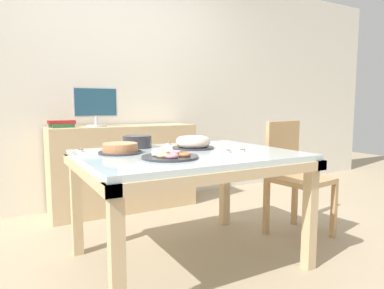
{
  "coord_description": "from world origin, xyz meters",
  "views": [
    {
      "loc": [
        -1.08,
        -1.99,
        1.07
      ],
      "look_at": [
        -0.01,
        -0.08,
        0.82
      ],
      "focal_mm": 32.0,
      "sensor_mm": 36.0,
      "label": 1
    }
  ],
  "objects": [
    {
      "name": "dining_table",
      "position": [
        0.0,
        0.0,
        0.67
      ],
      "size": [
        1.41,
        1.1,
        0.76
      ],
      "color": "silver",
      "rests_on": "ground"
    },
    {
      "name": "plate_stack",
      "position": [
        -0.21,
        0.39,
        0.81
      ],
      "size": [
        0.21,
        0.21,
        0.09
      ],
      "color": "#333338",
      "rests_on": "dining_table"
    },
    {
      "name": "tealight_centre",
      "position": [
        0.07,
        0.44,
        0.77
      ],
      "size": [
        0.04,
        0.04,
        0.04
      ],
      "color": "silver",
      "rests_on": "dining_table"
    },
    {
      "name": "tealight_right_edge",
      "position": [
        0.22,
        -0.15,
        0.77
      ],
      "size": [
        0.04,
        0.04,
        0.04
      ],
      "color": "silver",
      "rests_on": "dining_table"
    },
    {
      "name": "cake_chocolate_round",
      "position": [
        -0.41,
        0.16,
        0.79
      ],
      "size": [
        0.28,
        0.28,
        0.07
      ],
      "color": "#333338",
      "rests_on": "dining_table"
    },
    {
      "name": "tealight_left_edge",
      "position": [
        0.27,
        0.35,
        0.77
      ],
      "size": [
        0.04,
        0.04,
        0.04
      ],
      "color": "silver",
      "rests_on": "dining_table"
    },
    {
      "name": "sideboard",
      "position": [
        0.0,
        1.37,
        0.43
      ],
      "size": [
        1.46,
        0.44,
        0.87
      ],
      "color": "#D1B284",
      "rests_on": "ground"
    },
    {
      "name": "tealight_near_cakes",
      "position": [
        -0.62,
        0.36,
        0.77
      ],
      "size": [
        0.04,
        0.04,
        0.04
      ],
      "color": "silver",
      "rests_on": "dining_table"
    },
    {
      "name": "pastry_platter",
      "position": [
        -0.22,
        -0.19,
        0.77
      ],
      "size": [
        0.34,
        0.34,
        0.04
      ],
      "color": "#333338",
      "rests_on": "dining_table"
    },
    {
      "name": "cake_golden_bundt",
      "position": [
        0.13,
        0.15,
        0.8
      ],
      "size": [
        0.3,
        0.3,
        0.09
      ],
      "color": "#333338",
      "rests_on": "dining_table"
    },
    {
      "name": "computer_monitor",
      "position": [
        -0.27,
        1.37,
        1.06
      ],
      "size": [
        0.42,
        0.2,
        0.38
      ],
      "color": "silver",
      "rests_on": "sideboard"
    },
    {
      "name": "book_stack",
      "position": [
        -0.59,
        1.37,
        0.9
      ],
      "size": [
        0.24,
        0.18,
        0.07
      ],
      "color": "#2D6638",
      "rests_on": "sideboard"
    },
    {
      "name": "chair",
      "position": [
        1.02,
        0.03,
        0.52
      ],
      "size": [
        0.47,
        0.47,
        0.94
      ],
      "color": "tan",
      "rests_on": "ground"
    },
    {
      "name": "ground_plane",
      "position": [
        0.0,
        0.0,
        0.0
      ],
      "size": [
        12.0,
        12.0,
        0.0
      ],
      "primitive_type": "plane",
      "color": "tan"
    },
    {
      "name": "tealight_near_front",
      "position": [
        0.33,
        -0.17,
        0.77
      ],
      "size": [
        0.04,
        0.04,
        0.04
      ],
      "color": "silver",
      "rests_on": "dining_table"
    },
    {
      "name": "wall_back",
      "position": [
        0.0,
        1.67,
        1.3
      ],
      "size": [
        8.0,
        0.1,
        2.6
      ],
      "primitive_type": "cube",
      "color": "silver",
      "rests_on": "ground"
    }
  ]
}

